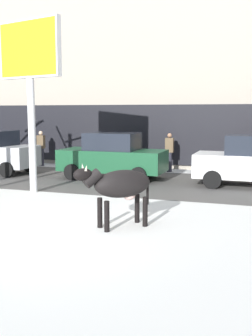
{
  "coord_description": "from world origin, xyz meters",
  "views": [
    {
      "loc": [
        4.19,
        -7.6,
        2.65
      ],
      "look_at": [
        0.59,
        3.16,
        1.1
      ],
      "focal_mm": 43.74,
      "sensor_mm": 36.0,
      "label": 1
    }
  ],
  "objects_px": {
    "pedestrian_by_cars": "(249,155)",
    "pedestrian_far_left": "(169,152)",
    "cow_black": "(120,185)",
    "pedestrian_near_billboard": "(41,148)",
    "billboard": "(29,60)",
    "car_darkgreen_sedan": "(113,156)"
  },
  "relations": [
    {
      "from": "cow_black",
      "to": "pedestrian_far_left",
      "type": "distance_m",
      "value": 9.12
    },
    {
      "from": "cow_black",
      "to": "pedestrian_by_cars",
      "type": "xyz_separation_m",
      "value": [
        2.56,
        9.08,
        -0.11
      ]
    },
    {
      "from": "pedestrian_near_billboard",
      "to": "pedestrian_by_cars",
      "type": "distance_m",
      "value": 9.88
    },
    {
      "from": "cow_black",
      "to": "car_darkgreen_sedan",
      "type": "xyz_separation_m",
      "value": [
        -2.61,
        6.56,
        -0.09
      ]
    },
    {
      "from": "cow_black",
      "to": "pedestrian_far_left",
      "type": "height_order",
      "value": "pedestrian_far_left"
    },
    {
      "from": "cow_black",
      "to": "pedestrian_far_left",
      "type": "bearing_deg",
      "value": 95.37
    },
    {
      "from": "cow_black",
      "to": "billboard",
      "type": "relative_size",
      "value": 0.3
    },
    {
      "from": "cow_black",
      "to": "pedestrian_by_cars",
      "type": "bearing_deg",
      "value": 74.26
    },
    {
      "from": "billboard",
      "to": "pedestrian_by_cars",
      "type": "xyz_separation_m",
      "value": [
        6.68,
        6.05,
        -3.43
      ]
    },
    {
      "from": "cow_black",
      "to": "car_darkgreen_sedan",
      "type": "distance_m",
      "value": 7.06
    },
    {
      "from": "cow_black",
      "to": "pedestrian_by_cars",
      "type": "relative_size",
      "value": 0.95
    },
    {
      "from": "car_darkgreen_sedan",
      "to": "pedestrian_near_billboard",
      "type": "height_order",
      "value": "car_darkgreen_sedan"
    },
    {
      "from": "pedestrian_near_billboard",
      "to": "pedestrian_far_left",
      "type": "height_order",
      "value": "same"
    },
    {
      "from": "billboard",
      "to": "pedestrian_by_cars",
      "type": "height_order",
      "value": "billboard"
    },
    {
      "from": "pedestrian_near_billboard",
      "to": "pedestrian_by_cars",
      "type": "height_order",
      "value": "same"
    },
    {
      "from": "car_darkgreen_sedan",
      "to": "pedestrian_near_billboard",
      "type": "xyz_separation_m",
      "value": [
        -4.7,
        2.52,
        -0.03
      ]
    },
    {
      "from": "cow_black",
      "to": "pedestrian_near_billboard",
      "type": "relative_size",
      "value": 0.95
    },
    {
      "from": "car_darkgreen_sedan",
      "to": "pedestrian_by_cars",
      "type": "xyz_separation_m",
      "value": [
        5.17,
        2.52,
        -0.03
      ]
    },
    {
      "from": "pedestrian_by_cars",
      "to": "pedestrian_far_left",
      "type": "relative_size",
      "value": 1.0
    },
    {
      "from": "pedestrian_near_billboard",
      "to": "pedestrian_far_left",
      "type": "relative_size",
      "value": 1.0
    },
    {
      "from": "cow_black",
      "to": "billboard",
      "type": "xyz_separation_m",
      "value": [
        -4.12,
        3.03,
        3.32
      ]
    },
    {
      "from": "car_darkgreen_sedan",
      "to": "pedestrian_far_left",
      "type": "distance_m",
      "value": 3.08
    }
  ]
}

